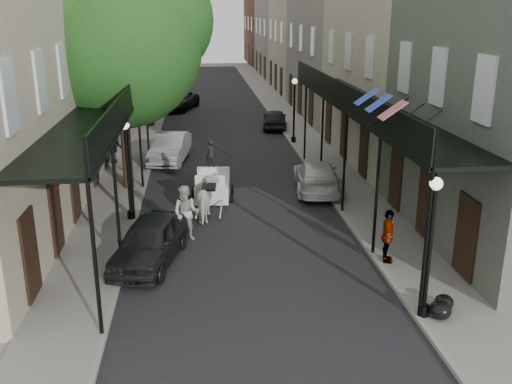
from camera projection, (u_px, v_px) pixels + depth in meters
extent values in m
plane|color=gray|center=(256.00, 291.00, 16.19)|extent=(140.00, 140.00, 0.00)
cube|color=black|center=(222.00, 138.00, 35.11)|extent=(8.00, 90.00, 0.01)
cube|color=gray|center=(140.00, 139.00, 34.60)|extent=(2.20, 90.00, 0.12)
cube|color=gray|center=(302.00, 135.00, 35.59)|extent=(2.20, 90.00, 0.12)
cube|color=#B9B094|center=(98.00, 42.00, 42.10)|extent=(5.00, 80.00, 10.50)
cube|color=gray|center=(327.00, 41.00, 43.81)|extent=(5.00, 80.00, 10.50)
cube|color=black|center=(102.00, 112.00, 21.09)|extent=(2.20, 18.00, 0.12)
cube|color=black|center=(130.00, 98.00, 21.04)|extent=(0.06, 18.00, 1.00)
cylinder|color=black|center=(95.00, 258.00, 13.25)|extent=(0.10, 0.10, 4.00)
cylinder|color=black|center=(131.00, 167.00, 20.82)|extent=(0.10, 0.10, 4.00)
cylinder|color=black|center=(147.00, 125.00, 28.39)|extent=(0.10, 0.10, 4.00)
cube|color=black|center=(366.00, 107.00, 22.08)|extent=(2.20, 18.00, 0.12)
cube|color=black|center=(340.00, 94.00, 21.82)|extent=(0.06, 18.00, 1.00)
cylinder|color=black|center=(426.00, 244.00, 14.04)|extent=(0.10, 0.10, 4.00)
cylinder|color=black|center=(345.00, 161.00, 21.61)|extent=(0.10, 0.10, 4.00)
cylinder|color=black|center=(305.00, 121.00, 29.18)|extent=(0.10, 0.10, 4.00)
cylinder|color=#382619|center=(125.00, 125.00, 24.30)|extent=(0.44, 0.44, 5.60)
sphere|color=#225019|center=(119.00, 45.00, 23.29)|extent=(6.80, 6.80, 6.80)
sphere|color=#225019|center=(152.00, 19.00, 23.68)|extent=(5.10, 5.10, 5.10)
cylinder|color=#382619|center=(149.00, 88.00, 37.63)|extent=(0.44, 0.44, 5.04)
sphere|color=#225019|center=(146.00, 42.00, 36.72)|extent=(6.00, 6.00, 6.00)
sphere|color=#225019|center=(165.00, 27.00, 37.13)|extent=(4.50, 4.50, 4.50)
cylinder|color=black|center=(423.00, 310.00, 14.62)|extent=(0.28, 0.28, 0.30)
cylinder|color=black|center=(429.00, 255.00, 14.15)|extent=(0.12, 0.12, 3.40)
sphere|color=white|center=(436.00, 184.00, 13.58)|extent=(0.32, 0.32, 0.32)
cylinder|color=black|center=(131.00, 215.00, 21.38)|extent=(0.28, 0.28, 0.30)
cylinder|color=black|center=(128.00, 175.00, 20.90)|extent=(0.12, 0.12, 3.40)
sphere|color=white|center=(125.00, 125.00, 20.33)|extent=(0.32, 0.32, 0.32)
cylinder|color=black|center=(293.00, 140.00, 33.55)|extent=(0.28, 0.28, 0.30)
cylinder|color=black|center=(294.00, 113.00, 33.07)|extent=(0.12, 0.12, 3.40)
sphere|color=white|center=(295.00, 81.00, 32.50)|extent=(0.32, 0.32, 0.32)
imported|color=white|center=(209.00, 198.00, 21.50)|extent=(1.05, 1.99, 1.62)
torus|color=black|center=(194.00, 182.00, 24.27)|extent=(0.20, 1.27, 1.27)
torus|color=black|center=(232.00, 181.00, 24.29)|extent=(0.20, 1.27, 1.27)
torus|color=black|center=(197.00, 198.00, 23.05)|extent=(0.13, 0.66, 0.66)
torus|color=black|center=(227.00, 198.00, 23.07)|extent=(0.13, 0.66, 0.66)
cube|color=white|center=(213.00, 173.00, 23.96)|extent=(1.53, 1.89, 0.69)
cube|color=white|center=(211.00, 169.00, 22.83)|extent=(1.22, 0.65, 0.12)
cube|color=white|center=(211.00, 163.00, 22.50)|extent=(1.18, 0.21, 0.49)
imported|color=black|center=(211.00, 154.00, 22.64)|extent=(0.43, 0.30, 1.11)
imported|color=#B3B2A9|center=(186.00, 213.00, 19.49)|extent=(1.10, 0.95, 1.94)
imported|color=gray|center=(113.00, 146.00, 28.93)|extent=(1.09, 0.64, 1.67)
imported|color=gray|center=(388.00, 236.00, 17.52)|extent=(0.66, 1.07, 1.70)
imported|color=black|center=(150.00, 241.00, 17.80)|extent=(2.64, 4.46, 1.42)
imported|color=#9A9BA0|center=(170.00, 148.00, 29.51)|extent=(2.25, 4.66, 1.47)
imported|color=black|center=(178.00, 101.00, 44.73)|extent=(3.68, 5.40, 1.37)
imported|color=silver|center=(317.00, 176.00, 24.86)|extent=(2.40, 4.78, 1.33)
imported|color=black|center=(275.00, 119.00, 37.70)|extent=(2.01, 3.97, 1.29)
ellipsoid|color=black|center=(440.00, 310.00, 14.44)|extent=(0.57, 0.57, 0.49)
ellipsoid|color=black|center=(444.00, 302.00, 14.91)|extent=(0.50, 0.50, 0.40)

